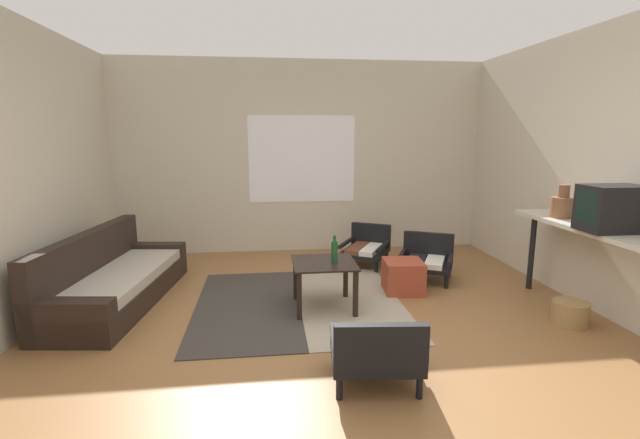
{
  "coord_description": "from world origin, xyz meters",
  "views": [
    {
      "loc": [
        -0.52,
        -3.41,
        1.69
      ],
      "look_at": [
        0.03,
        1.08,
        0.82
      ],
      "focal_mm": 25.15,
      "sensor_mm": 36.0,
      "label": 1
    }
  ],
  "objects_px": {
    "ottoman_orange": "(403,276)",
    "crt_television": "(612,208)",
    "clay_vase": "(563,205)",
    "armchair_striped_foreground": "(377,351)",
    "armchair_corner": "(426,258)",
    "glass_bottle": "(334,251)",
    "coffee_table": "(324,271)",
    "wicker_basket": "(570,313)",
    "armchair_by_window": "(366,246)",
    "couch": "(114,281)",
    "console_shelf": "(590,236)"
  },
  "relations": [
    {
      "from": "armchair_by_window",
      "to": "ottoman_orange",
      "type": "relative_size",
      "value": 1.97
    },
    {
      "from": "couch",
      "to": "console_shelf",
      "type": "bearing_deg",
      "value": -12.17
    },
    {
      "from": "clay_vase",
      "to": "wicker_basket",
      "type": "distance_m",
      "value": 1.04
    },
    {
      "from": "armchair_by_window",
      "to": "glass_bottle",
      "type": "height_order",
      "value": "glass_bottle"
    },
    {
      "from": "console_shelf",
      "to": "clay_vase",
      "type": "bearing_deg",
      "value": 90.0
    },
    {
      "from": "glass_bottle",
      "to": "wicker_basket",
      "type": "height_order",
      "value": "glass_bottle"
    },
    {
      "from": "couch",
      "to": "glass_bottle",
      "type": "distance_m",
      "value": 2.25
    },
    {
      "from": "clay_vase",
      "to": "ottoman_orange",
      "type": "bearing_deg",
      "value": 160.91
    },
    {
      "from": "armchair_corner",
      "to": "glass_bottle",
      "type": "relative_size",
      "value": 2.92
    },
    {
      "from": "armchair_corner",
      "to": "coffee_table",
      "type": "bearing_deg",
      "value": -149.64
    },
    {
      "from": "clay_vase",
      "to": "glass_bottle",
      "type": "distance_m",
      "value": 2.27
    },
    {
      "from": "coffee_table",
      "to": "armchair_by_window",
      "type": "height_order",
      "value": "armchair_by_window"
    },
    {
      "from": "crt_television",
      "to": "couch",
      "type": "bearing_deg",
      "value": 165.13
    },
    {
      "from": "armchair_by_window",
      "to": "coffee_table",
      "type": "bearing_deg",
      "value": -117.35
    },
    {
      "from": "ottoman_orange",
      "to": "glass_bottle",
      "type": "xyz_separation_m",
      "value": [
        -0.81,
        -0.37,
        0.4
      ]
    },
    {
      "from": "coffee_table",
      "to": "clay_vase",
      "type": "relative_size",
      "value": 1.87
    },
    {
      "from": "coffee_table",
      "to": "armchair_striped_foreground",
      "type": "bearing_deg",
      "value": -83.0
    },
    {
      "from": "armchair_by_window",
      "to": "armchair_striped_foreground",
      "type": "relative_size",
      "value": 1.23
    },
    {
      "from": "glass_bottle",
      "to": "crt_television",
      "type": "bearing_deg",
      "value": -18.72
    },
    {
      "from": "coffee_table",
      "to": "ottoman_orange",
      "type": "bearing_deg",
      "value": 21.27
    },
    {
      "from": "armchair_striped_foreground",
      "to": "clay_vase",
      "type": "relative_size",
      "value": 2.03
    },
    {
      "from": "ottoman_orange",
      "to": "console_shelf",
      "type": "distance_m",
      "value": 1.79
    },
    {
      "from": "coffee_table",
      "to": "glass_bottle",
      "type": "xyz_separation_m",
      "value": [
        0.1,
        -0.02,
        0.2
      ]
    },
    {
      "from": "glass_bottle",
      "to": "armchair_striped_foreground",
      "type": "bearing_deg",
      "value": -86.95
    },
    {
      "from": "armchair_striped_foreground",
      "to": "wicker_basket",
      "type": "distance_m",
      "value": 2.13
    },
    {
      "from": "armchair_corner",
      "to": "console_shelf",
      "type": "xyz_separation_m",
      "value": [
        1.01,
        -1.32,
        0.54
      ]
    },
    {
      "from": "ottoman_orange",
      "to": "console_shelf",
      "type": "bearing_deg",
      "value": -32.48
    },
    {
      "from": "couch",
      "to": "ottoman_orange",
      "type": "xyz_separation_m",
      "value": [
        2.99,
        -0.05,
        -0.05
      ]
    },
    {
      "from": "coffee_table",
      "to": "armchair_corner",
      "type": "bearing_deg",
      "value": 30.36
    },
    {
      "from": "ottoman_orange",
      "to": "crt_television",
      "type": "xyz_separation_m",
      "value": [
        1.42,
        -1.12,
        0.9
      ]
    },
    {
      "from": "couch",
      "to": "crt_television",
      "type": "xyz_separation_m",
      "value": [
        4.41,
        -1.17,
        0.85
      ]
    },
    {
      "from": "ottoman_orange",
      "to": "glass_bottle",
      "type": "distance_m",
      "value": 0.98
    },
    {
      "from": "armchair_corner",
      "to": "clay_vase",
      "type": "xyz_separation_m",
      "value": [
        1.01,
        -0.91,
        0.75
      ]
    },
    {
      "from": "armchair_corner",
      "to": "wicker_basket",
      "type": "xyz_separation_m",
      "value": [
        0.83,
        -1.41,
        -0.14
      ]
    },
    {
      "from": "coffee_table",
      "to": "wicker_basket",
      "type": "xyz_separation_m",
      "value": [
        2.15,
        -0.64,
        -0.27
      ]
    },
    {
      "from": "console_shelf",
      "to": "clay_vase",
      "type": "relative_size",
      "value": 5.6
    },
    {
      "from": "armchair_striped_foreground",
      "to": "armchair_corner",
      "type": "bearing_deg",
      "value": 62.34
    },
    {
      "from": "coffee_table",
      "to": "armchair_striped_foreground",
      "type": "distance_m",
      "value": 1.43
    },
    {
      "from": "armchair_corner",
      "to": "glass_bottle",
      "type": "xyz_separation_m",
      "value": [
        -1.22,
        -0.79,
        0.33
      ]
    },
    {
      "from": "clay_vase",
      "to": "crt_television",
      "type": "bearing_deg",
      "value": -90.29
    },
    {
      "from": "couch",
      "to": "wicker_basket",
      "type": "relative_size",
      "value": 6.97
    },
    {
      "from": "console_shelf",
      "to": "wicker_basket",
      "type": "xyz_separation_m",
      "value": [
        -0.18,
        -0.09,
        -0.68
      ]
    },
    {
      "from": "armchair_corner",
      "to": "ottoman_orange",
      "type": "xyz_separation_m",
      "value": [
        -0.41,
        -0.42,
        -0.07
      ]
    },
    {
      "from": "crt_television",
      "to": "wicker_basket",
      "type": "bearing_deg",
      "value": 143.31
    },
    {
      "from": "wicker_basket",
      "to": "glass_bottle",
      "type": "bearing_deg",
      "value": 163.08
    },
    {
      "from": "console_shelf",
      "to": "glass_bottle",
      "type": "bearing_deg",
      "value": 166.49
    },
    {
      "from": "armchair_corner",
      "to": "wicker_basket",
      "type": "relative_size",
      "value": 2.5
    },
    {
      "from": "crt_television",
      "to": "wicker_basket",
      "type": "distance_m",
      "value": 0.99
    },
    {
      "from": "ottoman_orange",
      "to": "clay_vase",
      "type": "height_order",
      "value": "clay_vase"
    },
    {
      "from": "coffee_table",
      "to": "armchair_striped_foreground",
      "type": "height_order",
      "value": "armchair_striped_foreground"
    }
  ]
}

